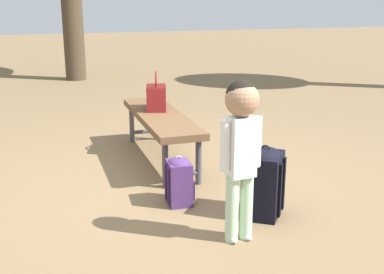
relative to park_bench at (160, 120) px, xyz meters
The scene contains 6 objects.
ground_plane 0.94m from the park_bench, 10.41° to the right, with size 40.00×40.00×0.00m, color brown.
park_bench is the anchor object (origin of this frame).
handbag 0.27m from the park_bench, behind, with size 0.36×0.26×0.37m.
child_standing 1.72m from the park_bench, ahead, with size 0.21×0.27×1.02m.
backpack_large 1.46m from the park_bench, 12.71° to the left, with size 0.38×0.37×0.51m.
backpack_small 1.06m from the park_bench, ahead, with size 0.24×0.21×0.37m.
Camera 1 is at (3.37, -1.10, 1.46)m, focal length 45.58 mm.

